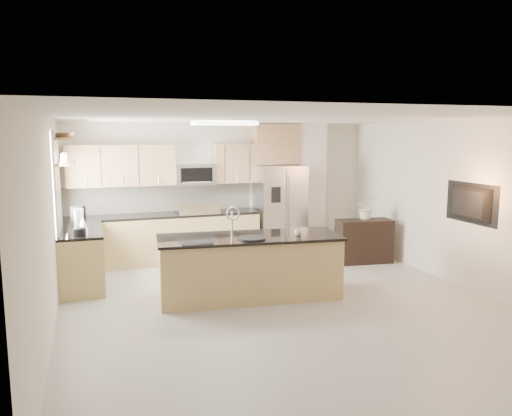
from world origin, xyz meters
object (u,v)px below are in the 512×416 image
object	(u,v)px
platter	(251,238)
kettle	(83,224)
coffee_maker	(78,217)
bowl	(63,134)
range	(197,236)
refrigerator	(279,210)
blender	(79,224)
microwave	(195,174)
cup	(298,232)
credenza	(364,241)
island	(249,266)
television	(467,203)
flower_vase	(366,202)

from	to	relation	value
platter	kettle	xyz separation A→B (m)	(-2.26, 1.35, 0.10)
coffee_maker	bowl	bearing A→B (deg)	-155.75
range	refrigerator	bearing A→B (deg)	-1.60
blender	coffee_maker	size ratio (longest dim) A/B	1.20
platter	microwave	bearing A→B (deg)	94.91
range	cup	bearing A→B (deg)	-69.52
cup	kettle	bearing A→B (deg)	156.18
blender	coffee_maker	bearing A→B (deg)	91.53
credenza	bowl	bearing A→B (deg)	-175.69
coffee_maker	blender	bearing A→B (deg)	-88.47
platter	blender	xyz separation A→B (m)	(-2.31, 0.97, 0.17)
island	coffee_maker	bearing A→B (deg)	153.70
microwave	credenza	world-z (taller)	microwave
range	island	bearing A→B (deg)	-83.56
platter	television	bearing A→B (deg)	-8.79
refrigerator	flower_vase	distance (m)	1.72
microwave	platter	xyz separation A→B (m)	(0.24, -2.74, -0.70)
blender	kettle	bearing A→B (deg)	82.43
range	cup	xyz separation A→B (m)	(0.97, -2.59, 0.49)
refrigerator	flower_vase	size ratio (longest dim) A/B	2.79
blender	bowl	distance (m)	1.47
microwave	coffee_maker	world-z (taller)	microwave
island	bowl	bearing A→B (deg)	156.50
microwave	television	distance (m)	4.79
refrigerator	credenza	world-z (taller)	refrigerator
island	credenza	bearing A→B (deg)	31.00
island	platter	xyz separation A→B (m)	(-0.04, -0.21, 0.47)
range	cup	size ratio (longest dim) A/B	10.26
credenza	television	world-z (taller)	television
credenza	flower_vase	distance (m)	0.73
credenza	television	bearing A→B (deg)	-66.12
refrigerator	bowl	xyz separation A→B (m)	(-3.91, -0.92, 1.50)
coffee_maker	range	bearing A→B (deg)	23.10
island	cup	bearing A→B (deg)	-8.44
refrigerator	platter	bearing A→B (deg)	-119.01
blender	cup	bearing A→B (deg)	-17.26
flower_vase	television	xyz separation A→B (m)	(0.53, -2.00, 0.22)
range	kettle	xyz separation A→B (m)	(-2.02, -1.27, 0.56)
credenza	platter	bearing A→B (deg)	-145.19
platter	kettle	bearing A→B (deg)	149.22
cup	television	distance (m)	2.63
blender	island	bearing A→B (deg)	-18.00
blender	coffee_maker	xyz separation A→B (m)	(-0.02, 0.75, -0.02)
microwave	cup	bearing A→B (deg)	-70.38
coffee_maker	kettle	bearing A→B (deg)	-79.40
platter	coffee_maker	xyz separation A→B (m)	(-2.33, 1.72, 0.15)
bowl	credenza	bearing A→B (deg)	-2.49
credenza	platter	distance (m)	3.08
flower_vase	range	bearing A→B (deg)	159.38
cup	kettle	xyz separation A→B (m)	(-2.99, 1.32, 0.07)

